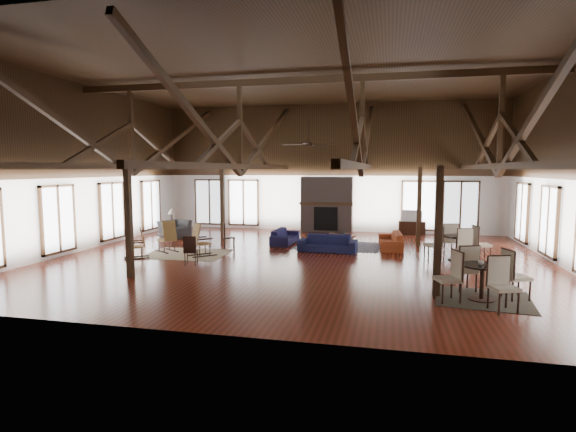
% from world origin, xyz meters
% --- Properties ---
extents(floor, '(16.00, 16.00, 0.00)m').
position_xyz_m(floor, '(0.00, 0.00, 0.00)').
color(floor, '#5F2014').
rests_on(floor, ground).
extents(ceiling, '(16.00, 14.00, 0.02)m').
position_xyz_m(ceiling, '(0.00, 0.00, 6.00)').
color(ceiling, black).
rests_on(ceiling, wall_back).
extents(wall_back, '(16.00, 0.02, 6.00)m').
position_xyz_m(wall_back, '(0.00, 7.00, 3.00)').
color(wall_back, silver).
rests_on(wall_back, floor).
extents(wall_front, '(16.00, 0.02, 6.00)m').
position_xyz_m(wall_front, '(0.00, -7.00, 3.00)').
color(wall_front, silver).
rests_on(wall_front, floor).
extents(wall_left, '(0.02, 14.00, 6.00)m').
position_xyz_m(wall_left, '(-8.00, 0.00, 3.00)').
color(wall_left, silver).
rests_on(wall_left, floor).
extents(wall_right, '(0.02, 14.00, 6.00)m').
position_xyz_m(wall_right, '(8.00, 0.00, 3.00)').
color(wall_right, silver).
rests_on(wall_right, floor).
extents(roof_truss, '(15.60, 14.07, 3.14)m').
position_xyz_m(roof_truss, '(0.00, 0.00, 4.03)').
color(roof_truss, black).
rests_on(roof_truss, wall_back).
extents(post_grid, '(8.16, 7.16, 3.05)m').
position_xyz_m(post_grid, '(0.00, 0.00, 1.52)').
color(post_grid, black).
rests_on(post_grid, floor).
extents(fireplace, '(2.50, 0.69, 2.60)m').
position_xyz_m(fireplace, '(0.00, 6.67, 1.29)').
color(fireplace, brown).
rests_on(fireplace, floor).
extents(ceiling_fan, '(1.60, 1.60, 0.75)m').
position_xyz_m(ceiling_fan, '(0.50, -1.00, 3.73)').
color(ceiling_fan, black).
rests_on(ceiling_fan, roof_truss).
extents(sofa_navy_front, '(2.11, 0.90, 0.61)m').
position_xyz_m(sofa_navy_front, '(0.75, 1.53, 0.30)').
color(sofa_navy_front, '#141537').
rests_on(sofa_navy_front, floor).
extents(sofa_navy_left, '(1.96, 0.81, 0.57)m').
position_xyz_m(sofa_navy_left, '(-1.17, 2.98, 0.28)').
color(sofa_navy_left, '#18163C').
rests_on(sofa_navy_left, floor).
extents(sofa_orange, '(2.09, 0.93, 0.60)m').
position_xyz_m(sofa_orange, '(2.96, 2.76, 0.30)').
color(sofa_orange, '#943B1C').
rests_on(sofa_orange, floor).
extents(coffee_table, '(1.22, 0.90, 0.42)m').
position_xyz_m(coffee_table, '(1.04, 2.87, 0.36)').
color(coffee_table, '#5A2D1B').
rests_on(coffee_table, floor).
extents(vase, '(0.18, 0.18, 0.18)m').
position_xyz_m(vase, '(1.17, 2.95, 0.51)').
color(vase, '#B2B2B2').
rests_on(vase, coffee_table).
extents(armchair, '(1.46, 1.39, 0.74)m').
position_xyz_m(armchair, '(-6.18, 3.38, 0.37)').
color(armchair, '#2F2F32').
rests_on(armchair, floor).
extents(side_table_lamp, '(0.48, 0.48, 1.22)m').
position_xyz_m(side_table_lamp, '(-6.70, 4.17, 0.46)').
color(side_table_lamp, black).
rests_on(side_table_lamp, floor).
extents(rocking_chair_a, '(0.99, 0.87, 1.13)m').
position_xyz_m(rocking_chair_a, '(-4.80, 0.18, 0.53)').
color(rocking_chair_a, olive).
rests_on(rocking_chair_a, floor).
extents(rocking_chair_b, '(0.94, 0.95, 1.13)m').
position_xyz_m(rocking_chair_b, '(-3.39, -0.30, 0.53)').
color(rocking_chair_b, olive).
rests_on(rocking_chair_b, floor).
extents(rocking_chair_c, '(0.90, 0.78, 1.02)m').
position_xyz_m(rocking_chair_c, '(-5.22, -1.02, 0.48)').
color(rocking_chair_c, olive).
rests_on(rocking_chair_c, floor).
extents(side_chair_a, '(0.56, 0.56, 1.00)m').
position_xyz_m(side_chair_a, '(-2.95, 1.14, 0.58)').
color(side_chair_a, black).
rests_on(side_chair_a, floor).
extents(side_chair_b, '(0.47, 0.47, 0.93)m').
position_xyz_m(side_chair_b, '(-3.06, -1.71, 0.54)').
color(side_chair_b, black).
rests_on(side_chair_b, floor).
extents(cafe_table_near, '(2.22, 2.22, 1.14)m').
position_xyz_m(cafe_table_near, '(4.97, -3.66, 0.57)').
color(cafe_table_near, black).
rests_on(cafe_table_near, floor).
extents(cafe_table_far, '(2.18, 2.18, 1.11)m').
position_xyz_m(cafe_table_far, '(5.08, 1.00, 0.56)').
color(cafe_table_far, black).
rests_on(cafe_table_far, floor).
extents(cup_near, '(0.14, 0.14, 0.09)m').
position_xyz_m(cup_near, '(4.92, -3.68, 0.87)').
color(cup_near, '#B2B2B2').
rests_on(cup_near, cafe_table_near).
extents(cup_far, '(0.15, 0.15, 0.09)m').
position_xyz_m(cup_far, '(5.07, 1.07, 0.85)').
color(cup_far, '#B2B2B2').
rests_on(cup_far, cafe_table_far).
extents(tv_console, '(1.18, 0.44, 0.59)m').
position_xyz_m(tv_console, '(3.91, 6.75, 0.29)').
color(tv_console, black).
rests_on(tv_console, floor).
extents(television, '(0.91, 0.16, 0.52)m').
position_xyz_m(television, '(3.89, 6.75, 0.85)').
color(television, '#B2B2B2').
rests_on(television, tv_console).
extents(rug_tan, '(2.83, 2.27, 0.01)m').
position_xyz_m(rug_tan, '(-4.00, -0.00, 0.01)').
color(rug_tan, '#C6B189').
rests_on(rug_tan, floor).
extents(rug_navy, '(3.26, 2.53, 0.01)m').
position_xyz_m(rug_navy, '(1.01, 2.86, 0.01)').
color(rug_navy, '#191A48').
rests_on(rug_navy, floor).
extents(rug_dark, '(2.26, 2.10, 0.01)m').
position_xyz_m(rug_dark, '(5.03, -3.56, 0.01)').
color(rug_dark, black).
rests_on(rug_dark, floor).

